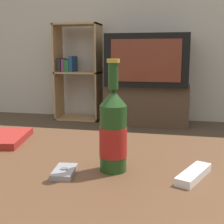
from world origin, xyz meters
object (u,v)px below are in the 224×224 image
object	(u,v)px
beer_bottle	(113,132)
cell_phone	(64,172)
remote_control	(194,174)
television	(148,60)
tv_stand	(148,104)
bookshelf	(76,71)
table_book	(4,138)

from	to	relation	value
beer_bottle	cell_phone	bearing A→B (deg)	-154.39
beer_bottle	remote_control	bearing A→B (deg)	-2.16
television	cell_phone	size ratio (longest dim) A/B	8.69
beer_bottle	remote_control	size ratio (longest dim) A/B	1.92
tv_stand	cell_phone	world-z (taller)	cell_phone
remote_control	tv_stand	bearing A→B (deg)	121.26
tv_stand	cell_phone	size ratio (longest dim) A/B	9.08
tv_stand	bookshelf	xyz separation A→B (m)	(-0.88, 0.08, 0.37)
beer_bottle	remote_control	world-z (taller)	beer_bottle
beer_bottle	television	bearing A→B (deg)	94.32
beer_bottle	table_book	world-z (taller)	beer_bottle
television	bookshelf	bearing A→B (deg)	174.35
cell_phone	television	bearing A→B (deg)	84.54
television	cell_phone	world-z (taller)	television
bookshelf	cell_phone	xyz separation A→B (m)	(0.97, -2.89, -0.09)
bookshelf	cell_phone	bearing A→B (deg)	-71.38
cell_phone	bookshelf	bearing A→B (deg)	101.31
bookshelf	table_book	xyz separation A→B (m)	(0.65, -2.65, -0.08)
tv_stand	beer_bottle	distance (m)	2.78
television	table_book	xyz separation A→B (m)	(-0.23, -2.56, -0.22)
tv_stand	table_book	bearing A→B (deg)	-95.15
television	remote_control	xyz separation A→B (m)	(0.42, -2.76, -0.22)
television	cell_phone	distance (m)	2.81
remote_control	table_book	world-z (taller)	table_book
beer_bottle	tv_stand	bearing A→B (deg)	94.31
bookshelf	beer_bottle	bearing A→B (deg)	-68.96
tv_stand	bookshelf	world-z (taller)	bookshelf
tv_stand	table_book	distance (m)	2.59
cell_phone	table_book	size ratio (longest dim) A/B	0.40
television	cell_phone	bearing A→B (deg)	-88.15
remote_control	beer_bottle	bearing A→B (deg)	-159.46
tv_stand	television	distance (m)	0.50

